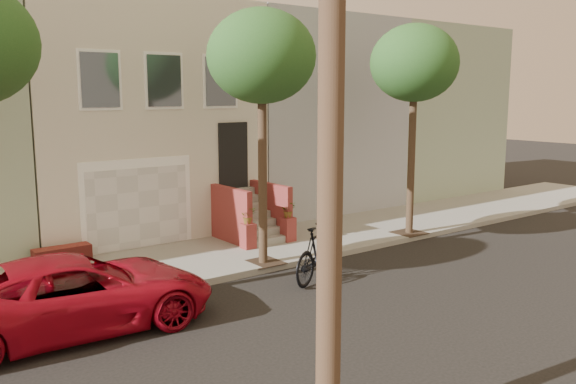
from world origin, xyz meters
TOP-DOWN VIEW (x-y plane):
  - ground at (0.00, 0.00)m, footprint 90.00×90.00m
  - sidewalk at (0.00, 5.35)m, footprint 40.00×3.70m
  - house_row at (0.00, 11.19)m, footprint 33.10×11.70m
  - tree_mid at (1.00, 3.90)m, footprint 2.70×2.57m
  - tree_right at (6.50, 3.90)m, footprint 2.70×2.57m
  - pickup_truck at (-4.12, 2.68)m, footprint 5.31×2.70m
  - motorcycle at (1.50, 2.30)m, footprint 2.32×1.48m

SIDE VIEW (x-z plane):
  - ground at x=0.00m, z-range 0.00..0.00m
  - sidewalk at x=0.00m, z-range 0.00..0.15m
  - motorcycle at x=1.50m, z-range 0.00..1.35m
  - pickup_truck at x=-4.12m, z-range 0.00..1.44m
  - house_row at x=0.00m, z-range 0.14..7.14m
  - tree_mid at x=1.00m, z-range 2.11..8.41m
  - tree_right at x=6.50m, z-range 2.11..8.41m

